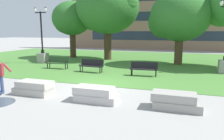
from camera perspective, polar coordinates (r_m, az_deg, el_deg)
The scene contains 13 objects.
ground_plane at distance 12.04m, azimuth -4.19°, elevation -4.13°, with size 140.00×140.00×0.00m, color #A3A09B.
grass_lawn at distance 21.44m, azimuth 6.20°, elevation 2.21°, with size 40.00×20.00×0.02m, color #4C8438.
concrete_block_center at distance 11.01m, azimuth -19.67°, elevation -4.42°, with size 1.83×0.90×0.64m.
concrete_block_left at distance 9.36m, azimuth -4.32°, elevation -6.38°, with size 1.86×0.90×0.64m.
concrete_block_right at distance 8.82m, azimuth 16.29°, elevation -7.83°, with size 1.88×0.90×0.64m.
park_bench_near_left at distance 14.66m, azimuth 8.34°, elevation 0.54°, with size 1.84×0.67×0.90m.
park_bench_near_right at distance 15.85m, azimuth -5.37°, elevation 1.33°, with size 1.83×0.66×0.90m.
park_bench_far_left at distance 17.83m, azimuth -13.93°, elevation 2.06°, with size 1.81×0.58×0.90m.
lamp_post_right at distance 21.34m, azimuth -17.67°, elevation 4.55°, with size 1.32×0.80×5.07m.
tree_far_right at distance 20.20m, azimuth 17.25°, elevation 13.17°, with size 5.42×5.16×6.42m.
tree_far_left at distance 22.82m, azimuth -1.33°, elevation 15.95°, with size 6.63×6.31×8.00m.
tree_near_left at distance 24.95m, azimuth -10.48°, elevation 12.97°, with size 4.56×4.34×6.15m.
building_facade_distant at distance 35.57m, azimuth 12.94°, elevation 14.94°, with size 30.57×1.03×12.11m.
Camera 1 is at (4.54, -10.74, 2.98)m, focal length 35.00 mm.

